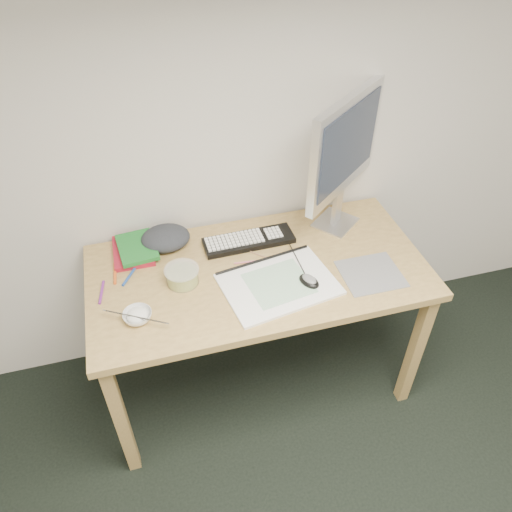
{
  "coord_description": "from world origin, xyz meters",
  "views": [
    {
      "loc": [
        -0.62,
        -0.04,
        2.15
      ],
      "look_at": [
        -0.21,
        1.42,
        0.83
      ],
      "focal_mm": 35.0,
      "sensor_mm": 36.0,
      "label": 1
    }
  ],
  "objects_px": {
    "keyboard": "(249,241)",
    "rice_bowl": "(138,316)",
    "monitor": "(345,149)",
    "sketchpad": "(279,284)",
    "desk": "(258,283)"
  },
  "relations": [
    {
      "from": "sketchpad",
      "to": "keyboard",
      "type": "relative_size",
      "value": 1.1
    },
    {
      "from": "desk",
      "to": "rice_bowl",
      "type": "relative_size",
      "value": 12.93
    },
    {
      "from": "desk",
      "to": "rice_bowl",
      "type": "bearing_deg",
      "value": -163.78
    },
    {
      "from": "monitor",
      "to": "keyboard",
      "type": "bearing_deg",
      "value": 145.22
    },
    {
      "from": "sketchpad",
      "to": "rice_bowl",
      "type": "bearing_deg",
      "value": 173.91
    },
    {
      "from": "keyboard",
      "to": "rice_bowl",
      "type": "distance_m",
      "value": 0.61
    },
    {
      "from": "keyboard",
      "to": "monitor",
      "type": "distance_m",
      "value": 0.56
    },
    {
      "from": "keyboard",
      "to": "desk",
      "type": "bearing_deg",
      "value": -93.26
    },
    {
      "from": "desk",
      "to": "sketchpad",
      "type": "height_order",
      "value": "sketchpad"
    },
    {
      "from": "keyboard",
      "to": "rice_bowl",
      "type": "bearing_deg",
      "value": -149.06
    },
    {
      "from": "sketchpad",
      "to": "monitor",
      "type": "height_order",
      "value": "monitor"
    },
    {
      "from": "keyboard",
      "to": "sketchpad",
      "type": "bearing_deg",
      "value": -82.48
    },
    {
      "from": "monitor",
      "to": "rice_bowl",
      "type": "xyz_separation_m",
      "value": [
        -0.94,
        -0.36,
        -0.37
      ]
    },
    {
      "from": "desk",
      "to": "keyboard",
      "type": "distance_m",
      "value": 0.2
    },
    {
      "from": "keyboard",
      "to": "rice_bowl",
      "type": "xyz_separation_m",
      "value": [
        -0.51,
        -0.33,
        0.01
      ]
    }
  ]
}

